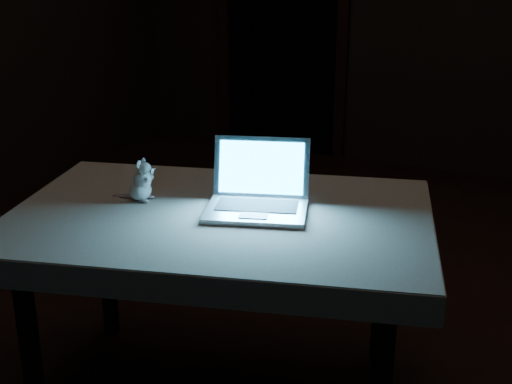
% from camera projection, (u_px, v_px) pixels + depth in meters
% --- Properties ---
extents(floor, '(5.00, 5.00, 0.00)m').
position_uv_depth(floor, '(281.00, 326.00, 2.90)').
color(floor, black).
rests_on(floor, ground).
extents(doorway, '(1.06, 0.36, 2.13)m').
position_uv_depth(doorway, '(283.00, 12.00, 5.12)').
color(doorway, black).
rests_on(doorway, back_wall).
extents(table, '(1.45, 1.14, 0.69)m').
position_uv_depth(table, '(221.00, 307.00, 2.36)').
color(table, black).
rests_on(table, floor).
extents(tablecloth, '(1.56, 1.23, 0.09)m').
position_uv_depth(tablecloth, '(197.00, 221.00, 2.29)').
color(tablecloth, beige).
rests_on(tablecloth, table).
extents(laptop, '(0.40, 0.38, 0.22)m').
position_uv_depth(laptop, '(256.00, 181.00, 2.20)').
color(laptop, '#BABABF').
rests_on(laptop, tablecloth).
extents(plush_mouse, '(0.14, 0.14, 0.15)m').
position_uv_depth(plush_mouse, '(140.00, 180.00, 2.33)').
color(plush_mouse, silver).
rests_on(plush_mouse, tablecloth).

